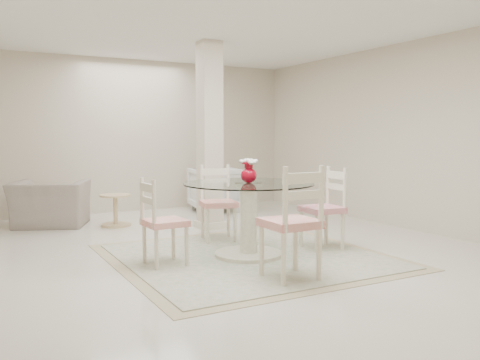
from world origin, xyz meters
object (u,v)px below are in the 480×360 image
column (210,136)px  red_vase (249,170)px  dining_chair_east (327,202)px  recliner_taupe (50,204)px  dining_table (249,220)px  dining_chair_south (295,215)px  dining_chair_north (217,197)px  side_table (116,211)px  armchair_white (215,189)px  dining_chair_west (159,216)px

column → red_vase: (-0.39, -1.86, -0.38)m
dining_chair_east → recliner_taupe: size_ratio=1.04×
dining_table → dining_chair_south: size_ratio=1.21×
column → dining_chair_north: column is taller
column → side_table: column is taller
side_table → dining_chair_south: bearing=-79.2°
dining_chair_east → dining_chair_south: dining_chair_south is taller
red_vase → armchair_white: red_vase is taller
dining_table → armchair_white: size_ratio=1.67×
dining_chair_west → column: bearing=-41.6°
column → dining_chair_south: column is taller
dining_table → recliner_taupe: size_ratio=1.39×
dining_chair_west → armchair_white: (2.21, 3.27, -0.14)m
column → armchair_white: bearing=61.9°
dining_chair_south → side_table: dining_chair_south is taller
dining_table → recliner_taupe: dining_table is taller
red_vase → recliner_taupe: bearing=117.9°
column → dining_chair_west: bearing=-128.5°
dining_chair_west → dining_chair_south: 1.44m
dining_table → dining_chair_south: bearing=-95.0°
column → dining_chair_north: (-0.29, -0.84, -0.78)m
recliner_taupe → column: bearing=171.7°
dining_table → dining_chair_south: (-0.09, -1.02, 0.20)m
dining_chair_south → dining_chair_north: bearing=-94.7°
dining_chair_east → dining_chair_west: dining_chair_east is taller
recliner_taupe → armchair_white: 2.86m
column → dining_chair_east: size_ratio=2.50×
red_vase → dining_chair_south: 1.08m
dining_chair_north → dining_chair_south: (-0.19, -2.04, 0.06)m
dining_chair_south → armchair_white: size_ratio=1.38×
dining_chair_west → dining_table: bearing=-97.9°
dining_table → dining_chair_north: size_ratio=1.34×
dining_chair_north → side_table: bearing=132.1°
recliner_taupe → side_table: size_ratio=2.19×
armchair_white → column: bearing=72.1°
dining_chair_east → recliner_taupe: bearing=-134.7°
dining_chair_east → dining_table: bearing=-89.8°
dining_chair_east → dining_chair_west: 2.04m
red_vase → dining_chair_south: (-0.09, -1.02, -0.34)m
side_table → recliner_taupe: bearing=152.1°
dining_table → side_table: size_ratio=3.03×
dining_chair_east → side_table: dining_chair_east is taller
dining_table → side_table: 2.78m
column → dining_chair_west: size_ratio=2.67×
column → red_vase: column is taller
red_vase → dining_chair_west: (-1.01, 0.09, -0.44)m
side_table → dining_chair_west: bearing=-94.9°
dining_chair_west → dining_chair_east: bearing=-98.1°
dining_chair_west → armchair_white: dining_chair_west is taller
dining_table → dining_chair_south: 1.05m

